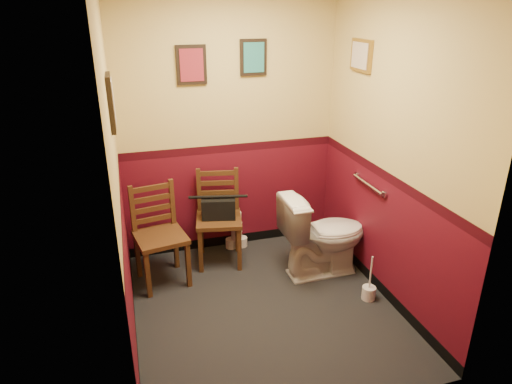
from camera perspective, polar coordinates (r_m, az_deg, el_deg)
The scene contains 16 objects.
floor at distance 4.15m, azimuth 1.01°, elevation -14.17°, with size 2.20×2.40×0.00m, color black.
wall_back at distance 4.63m, azimuth -3.38°, elevation 8.35°, with size 2.20×2.70×0.00m, color #510B19.
wall_front at distance 2.49m, azimuth 9.57°, elevation -4.81°, with size 2.20×2.70×0.00m, color #510B19.
wall_left at distance 3.37m, azimuth -17.01°, elevation 1.91°, with size 2.40×2.70×0.00m, color #510B19.
wall_right at distance 3.97m, azimuth 16.53°, elevation 5.07°, with size 2.40×2.70×0.00m, color #510B19.
grab_bar at distance 4.29m, azimuth 13.85°, elevation 0.94°, with size 0.05×0.56×0.06m.
framed_print_back_a at distance 4.43m, azimuth -8.07°, elevation 15.45°, with size 0.28×0.04×0.36m.
framed_print_back_b at distance 4.55m, azimuth -0.32°, elevation 16.48°, with size 0.26×0.04×0.34m.
framed_print_left at distance 3.33m, azimuth -17.65°, elevation 10.61°, with size 0.04×0.30×0.38m.
framed_print_right at distance 4.33m, azimuth 13.00°, elevation 16.30°, with size 0.04×0.34×0.28m.
toilet at distance 4.47m, azimuth 8.41°, elevation -5.33°, with size 0.47×0.84×0.82m, color white.
toilet_brush at distance 4.33m, azimuth 13.91°, elevation -12.04°, with size 0.12×0.12×0.44m.
chair_left at distance 4.37m, azimuth -12.00°, elevation -5.30°, with size 0.52×0.52×0.95m.
chair_right at distance 4.62m, azimuth -4.67°, elevation -3.20°, with size 0.52×0.52×0.95m.
handbag at distance 4.53m, azimuth -4.71°, elevation -2.01°, with size 0.36×0.23×0.24m.
tp_stack at distance 4.97m, azimuth -2.46°, elevation -5.09°, with size 0.24×0.15×0.42m.
Camera 1 is at (-1.01, -3.17, 2.48)m, focal length 32.00 mm.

